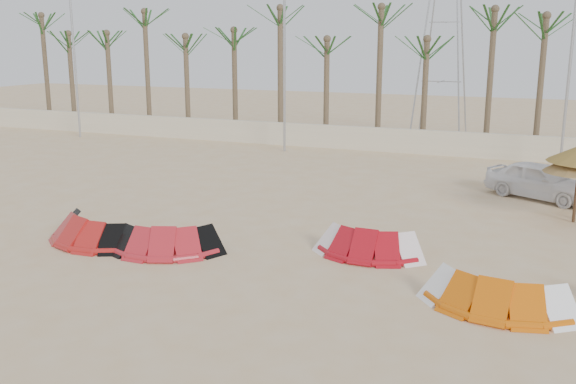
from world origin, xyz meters
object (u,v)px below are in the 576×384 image
at_px(kite_orange, 498,289).
at_px(car, 541,181).
at_px(kite_red_mid, 172,237).
at_px(kite_red_right, 371,240).
at_px(kite_red_left, 94,227).

height_order(kite_orange, car, car).
bearing_deg(kite_red_mid, car, 48.25).
xyz_separation_m(kite_red_right, kite_orange, (3.67, -2.49, 0.00)).
distance_m(kite_red_left, kite_orange, 11.79).
height_order(kite_red_mid, car, car).
xyz_separation_m(kite_red_left, kite_orange, (11.78, -0.50, 0.00)).
height_order(kite_red_right, kite_orange, same).
relative_size(kite_red_left, car, 0.87).
height_order(kite_red_left, kite_red_mid, same).
relative_size(kite_orange, car, 0.85).
distance_m(kite_red_left, kite_red_right, 8.35).
distance_m(kite_red_mid, kite_orange, 9.07).
bearing_deg(kite_red_left, kite_red_mid, 1.24).
bearing_deg(car, kite_red_left, 158.67).
relative_size(kite_red_mid, kite_red_right, 1.16).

